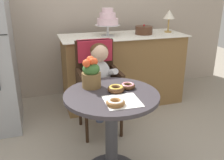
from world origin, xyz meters
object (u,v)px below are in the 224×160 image
donut_mid (116,102)px  tiered_cake_stand (108,20)px  table_lamp (169,15)px  round_layer_cake (144,30)px  donut_front (116,89)px  wicker_chair (97,72)px  flower_vase (91,73)px  donut_side (128,86)px  cafe_table (112,119)px  seated_child (101,73)px

donut_mid → tiered_cake_stand: (0.38, 1.50, 0.35)m
donut_mid → tiered_cake_stand: size_ratio=0.39×
donut_mid → table_lamp: bearing=51.4°
round_layer_cake → table_lamp: table_lamp is taller
donut_front → donut_mid: size_ratio=0.99×
wicker_chair → flower_vase: 0.65m
flower_vase → round_layer_cake: bearing=49.9°
flower_vase → table_lamp: 1.75m
wicker_chair → donut_side: size_ratio=8.26×
flower_vase → tiered_cake_stand: 1.24m
cafe_table → wicker_chair: wicker_chair is taller
donut_side → round_layer_cake: size_ratio=0.54×
donut_front → table_lamp: table_lamp is taller
donut_front → donut_side: (0.11, 0.04, -0.00)m
donut_mid → tiered_cake_stand: 1.58m
donut_side → cafe_table: bearing=-157.0°
seated_child → wicker_chair: bearing=90.0°
donut_side → flower_vase: (-0.27, 0.11, 0.09)m
tiered_cake_stand → table_lamp: size_ratio=1.16×
wicker_chair → seated_child: 0.16m
donut_side → round_layer_cake: round_layer_cake is taller
seated_child → flower_vase: (-0.19, -0.43, 0.16)m
cafe_table → donut_front: size_ratio=5.61×
tiered_cake_stand → round_layer_cake: size_ratio=1.53×
wicker_chair → cafe_table: bearing=-93.5°
cafe_table → tiered_cake_stand: tiered_cake_stand is taller
cafe_table → flower_vase: flower_vase is taller
seated_child → tiered_cake_stand: bearing=68.3°
donut_side → tiered_cake_stand: size_ratio=0.35×
donut_front → table_lamp: size_ratio=0.45×
cafe_table → round_layer_cake: bearing=57.5°
seated_child → donut_mid: (-0.11, -0.81, 0.07)m
flower_vase → donut_side: bearing=-22.6°
seated_child → round_layer_cake: (0.74, 0.67, 0.27)m
seated_child → cafe_table: bearing=-97.0°
wicker_chair → round_layer_cake: size_ratio=4.43×
donut_front → tiered_cake_stand: (0.31, 1.27, 0.35)m
round_layer_cake → table_lamp: size_ratio=0.76×
seated_child → donut_side: 0.55m
donut_front → donut_side: donut_front is taller
table_lamp → wicker_chair: bearing=-153.2°
cafe_table → donut_side: (0.15, 0.07, 0.23)m
wicker_chair → tiered_cake_stand: tiered_cake_stand is taller
donut_mid → round_layer_cake: round_layer_cake is taller
seated_child → donut_front: size_ratio=5.66×
cafe_table → round_layer_cake: 1.58m
table_lamp → donut_side: bearing=-129.2°
donut_mid → seated_child: bearing=82.4°
cafe_table → donut_front: (0.04, 0.03, 0.24)m
tiered_cake_stand → table_lamp: 0.83m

